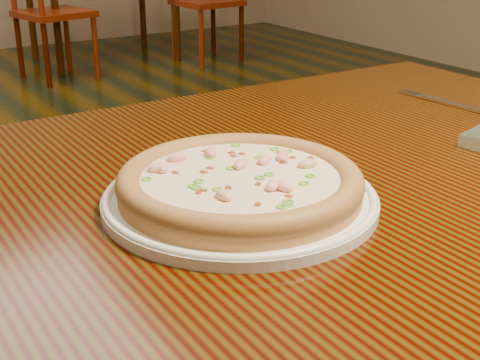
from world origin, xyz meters
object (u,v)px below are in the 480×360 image
hero_table (296,240)px  chair_d (213,0)px  pizza (240,182)px  plate (240,198)px  chair_c (46,13)px

hero_table → chair_d: 4.29m
hero_table → pizza: size_ratio=4.40×
plate → chair_c: chair_c is taller
hero_table → plate: plate is taller
pizza → chair_c: bearing=76.2°
hero_table → plate: (-0.12, -0.05, 0.11)m
hero_table → chair_c: size_ratio=1.26×
chair_c → chair_d: (1.24, -0.02, 0.00)m
hero_table → chair_d: (2.06, 3.76, -0.21)m
hero_table → chair_d: size_ratio=1.26×
pizza → plate: bearing=-112.9°
chair_c → chair_d: bearing=-0.8°
pizza → chair_d: (2.18, 3.81, -0.34)m
chair_d → pizza: bearing=-119.8°
hero_table → chair_c: bearing=77.8°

